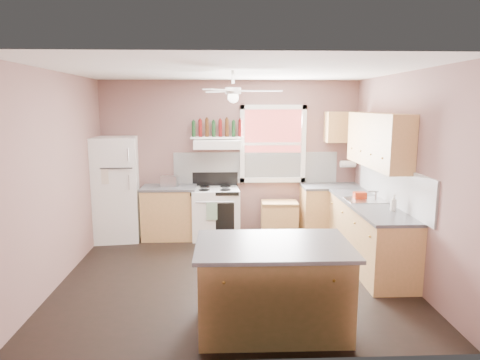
{
  "coord_description": "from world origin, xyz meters",
  "views": [
    {
      "loc": [
        -0.14,
        -5.52,
        2.27
      ],
      "look_at": [
        0.1,
        0.3,
        1.25
      ],
      "focal_mm": 32.0,
      "sensor_mm": 36.0,
      "label": 1
    }
  ],
  "objects_px": {
    "cart": "(279,219)",
    "island": "(273,288)",
    "refrigerator": "(116,189)",
    "stove": "(215,213)",
    "toaster": "(169,181)"
  },
  "relations": [
    {
      "from": "cart",
      "to": "island",
      "type": "height_order",
      "value": "island"
    },
    {
      "from": "refrigerator",
      "to": "island",
      "type": "xyz_separation_m",
      "value": [
        2.31,
        -3.09,
        -0.45
      ]
    },
    {
      "from": "toaster",
      "to": "island",
      "type": "relative_size",
      "value": 0.19
    },
    {
      "from": "stove",
      "to": "cart",
      "type": "bearing_deg",
      "value": -4.09
    },
    {
      "from": "toaster",
      "to": "cart",
      "type": "xyz_separation_m",
      "value": [
        1.9,
        -0.03,
        -0.68
      ]
    },
    {
      "from": "island",
      "to": "refrigerator",
      "type": "bearing_deg",
      "value": 127.27
    },
    {
      "from": "refrigerator",
      "to": "stove",
      "type": "bearing_deg",
      "value": -6.08
    },
    {
      "from": "toaster",
      "to": "refrigerator",
      "type": "bearing_deg",
      "value": -168.45
    },
    {
      "from": "refrigerator",
      "to": "island",
      "type": "relative_size",
      "value": 1.19
    },
    {
      "from": "toaster",
      "to": "stove",
      "type": "bearing_deg",
      "value": 5.79
    },
    {
      "from": "stove",
      "to": "island",
      "type": "height_order",
      "value": "same"
    },
    {
      "from": "refrigerator",
      "to": "cart",
      "type": "bearing_deg",
      "value": -6.4
    },
    {
      "from": "stove",
      "to": "island",
      "type": "xyz_separation_m",
      "value": [
        0.64,
        -3.11,
        0.0
      ]
    },
    {
      "from": "island",
      "to": "cart",
      "type": "bearing_deg",
      "value": 81.58
    },
    {
      "from": "stove",
      "to": "island",
      "type": "bearing_deg",
      "value": -82.65
    }
  ]
}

